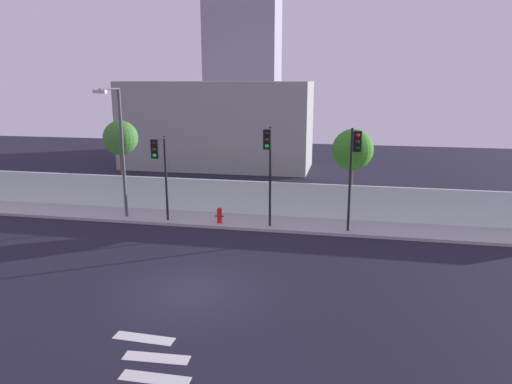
% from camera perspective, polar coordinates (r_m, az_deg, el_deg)
% --- Properties ---
extents(ground_plane, '(80.00, 80.00, 0.00)m').
position_cam_1_polar(ground_plane, '(17.13, -7.88, -11.69)').
color(ground_plane, black).
extents(sidewalk, '(36.00, 2.40, 0.15)m').
position_cam_1_polar(sidewalk, '(24.48, -1.67, -3.59)').
color(sidewalk, '#A8A8A8').
rests_on(sidewalk, ground).
extents(perimeter_wall, '(36.00, 0.18, 1.80)m').
position_cam_1_polar(perimeter_wall, '(25.43, -1.04, -0.66)').
color(perimeter_wall, silver).
rests_on(perimeter_wall, sidewalk).
extents(crosswalk_marking, '(2.86, 3.05, 0.01)m').
position_cam_1_polar(crosswalk_marking, '(13.40, -13.68, -19.65)').
color(crosswalk_marking, silver).
rests_on(crosswalk_marking, ground).
extents(traffic_light_left, '(0.46, 1.52, 4.91)m').
position_cam_1_polar(traffic_light_left, '(21.78, 11.68, 3.88)').
color(traffic_light_left, black).
rests_on(traffic_light_left, sidewalk).
extents(traffic_light_center, '(0.35, 1.72, 4.35)m').
position_cam_1_polar(traffic_light_center, '(23.49, -11.49, 3.64)').
color(traffic_light_center, black).
rests_on(traffic_light_center, sidewalk).
extents(traffic_light_right, '(0.35, 1.45, 4.89)m').
position_cam_1_polar(traffic_light_right, '(22.12, 1.52, 4.26)').
color(traffic_light_right, black).
rests_on(traffic_light_right, sidewalk).
extents(street_lamp_curbside, '(0.61, 2.12, 6.68)m').
position_cam_1_polar(street_lamp_curbside, '(25.05, -16.12, 5.77)').
color(street_lamp_curbside, '#4C4C51').
rests_on(street_lamp_curbside, sidewalk).
extents(fire_hydrant, '(0.44, 0.26, 0.81)m').
position_cam_1_polar(fire_hydrant, '(23.98, -4.42, -2.73)').
color(fire_hydrant, red).
rests_on(fire_hydrant, sidewalk).
extents(roadside_tree_leftmost, '(2.02, 2.02, 4.90)m').
position_cam_1_polar(roadside_tree_leftmost, '(29.05, -15.97, 6.21)').
color(roadside_tree_leftmost, brown).
rests_on(roadside_tree_leftmost, ground).
extents(roadside_tree_midleft, '(2.19, 2.19, 4.67)m').
position_cam_1_polar(roadside_tree_midleft, '(25.93, 11.56, 5.00)').
color(roadside_tree_midleft, brown).
rests_on(roadside_tree_midleft, ground).
extents(low_building_distant, '(15.43, 6.00, 7.07)m').
position_cam_1_polar(low_building_distant, '(39.80, -4.74, 8.03)').
color(low_building_distant, gray).
rests_on(low_building_distant, ground).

